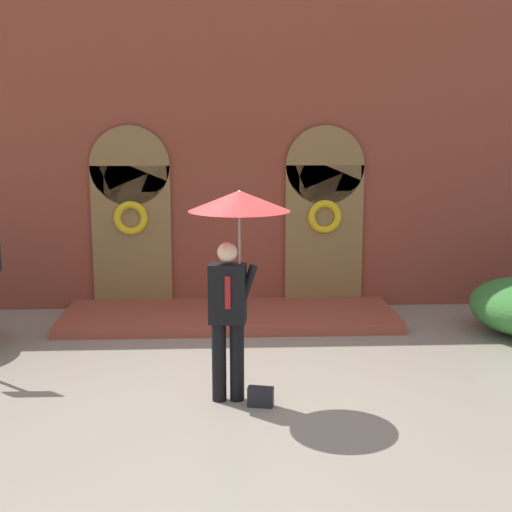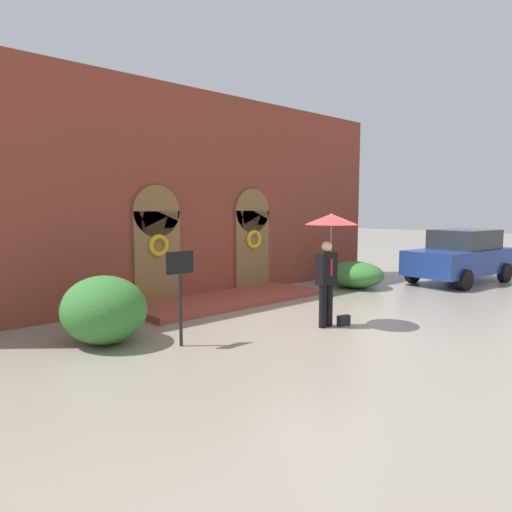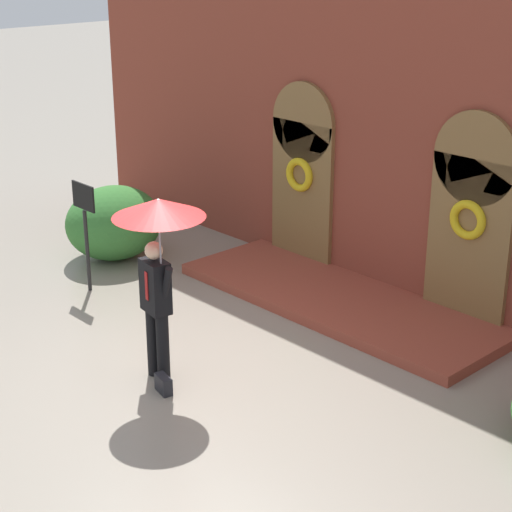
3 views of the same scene
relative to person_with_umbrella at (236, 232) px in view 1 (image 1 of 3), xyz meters
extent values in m
plane|color=gray|center=(-0.04, 0.23, -1.91)|extent=(80.00, 80.00, 0.00)
cube|color=brown|center=(-0.04, 4.43, 0.89)|extent=(14.00, 0.50, 5.60)
cube|color=brown|center=(-1.64, 4.14, -0.71)|extent=(1.30, 0.08, 2.40)
cylinder|color=brown|center=(-1.64, 4.14, 0.49)|extent=(1.30, 0.08, 1.30)
cube|color=brown|center=(1.56, 4.14, -0.71)|extent=(1.30, 0.08, 2.40)
cylinder|color=brown|center=(1.56, 4.14, 0.49)|extent=(1.30, 0.08, 1.30)
torus|color=gold|center=(-1.64, 4.07, -0.36)|extent=(0.56, 0.12, 0.56)
torus|color=gold|center=(1.56, 4.07, -0.36)|extent=(0.56, 0.12, 0.56)
cube|color=#98402E|center=(-0.04, 3.28, -1.83)|extent=(5.20, 1.80, 0.16)
cylinder|color=black|center=(-0.20, 0.00, -1.46)|extent=(0.16, 0.16, 0.90)
cylinder|color=black|center=(0.00, 0.00, -1.46)|extent=(0.16, 0.16, 0.90)
cube|color=black|center=(-0.10, 0.00, -0.68)|extent=(0.43, 0.30, 0.66)
cube|color=#A51919|center=(-0.10, -0.13, -0.64)|extent=(0.06, 0.02, 0.36)
sphere|color=beige|center=(-0.10, 0.00, -0.22)|extent=(0.22, 0.22, 0.22)
cylinder|color=black|center=(0.12, 0.00, -0.58)|extent=(0.22, 0.09, 0.46)
cylinder|color=gray|center=(0.03, 0.00, -0.26)|extent=(0.02, 0.02, 0.98)
cone|color=red|center=(0.03, 0.00, 0.34)|extent=(1.10, 1.10, 0.22)
cone|color=white|center=(0.03, 0.00, 0.35)|extent=(0.61, 0.61, 0.20)
cube|color=black|center=(0.25, -0.20, -1.80)|extent=(0.30, 0.18, 0.22)
camera|label=1|loc=(-0.16, -7.60, 1.13)|focal=50.00mm
camera|label=2|loc=(-7.48, -5.93, 0.57)|focal=32.00mm
camera|label=3|loc=(7.67, -5.61, 3.30)|focal=60.00mm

